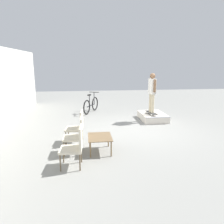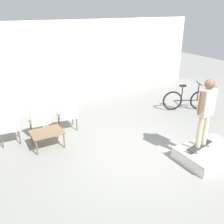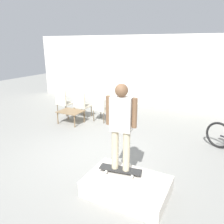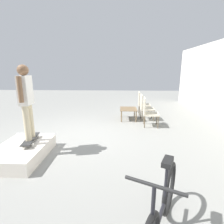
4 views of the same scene
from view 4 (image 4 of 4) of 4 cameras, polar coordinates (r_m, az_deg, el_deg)
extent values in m
plane|color=gray|center=(5.37, -10.38, -7.44)|extent=(24.00, 24.00, 0.00)
cube|color=silver|center=(4.42, -27.48, -11.52)|extent=(1.47, 1.02, 0.28)
cylinder|color=#B7B7BC|center=(4.96, -23.52, -6.62)|extent=(0.05, 1.02, 0.05)
cube|color=#2D2D2D|center=(4.43, -25.01, -7.93)|extent=(0.83, 0.34, 0.02)
cylinder|color=white|center=(4.19, -24.42, -9.62)|extent=(0.06, 0.04, 0.05)
cylinder|color=white|center=(4.26, -27.42, -9.56)|extent=(0.06, 0.04, 0.05)
cylinder|color=white|center=(4.64, -22.72, -7.24)|extent=(0.06, 0.04, 0.05)
cylinder|color=white|center=(4.70, -25.45, -7.23)|extent=(0.06, 0.04, 0.05)
cylinder|color=#C6B793|center=(4.41, -25.04, -2.55)|extent=(0.13, 0.13, 0.78)
cylinder|color=#C6B793|center=(4.21, -26.05, -3.37)|extent=(0.13, 0.13, 0.78)
cube|color=silver|center=(4.19, -26.50, 6.31)|extent=(0.40, 0.24, 0.62)
cylinder|color=brown|center=(4.41, -25.44, 7.31)|extent=(0.09, 0.09, 0.53)
cylinder|color=brown|center=(3.96, -27.82, 6.52)|extent=(0.09, 0.09, 0.53)
sphere|color=brown|center=(4.17, -27.12, 12.09)|extent=(0.23, 0.23, 0.23)
cube|color=brown|center=(6.84, 5.37, 1.03)|extent=(0.81, 0.64, 0.02)
cylinder|color=brown|center=(7.23, 3.04, -0.03)|extent=(0.04, 0.04, 0.42)
cylinder|color=brown|center=(6.54, 3.11, -1.49)|extent=(0.04, 0.04, 0.42)
cylinder|color=brown|center=(7.26, 7.34, -0.07)|extent=(0.04, 0.04, 0.42)
cylinder|color=brown|center=(6.57, 7.86, -1.52)|extent=(0.04, 0.04, 0.42)
cylinder|color=brown|center=(7.58, 12.24, 0.26)|extent=(0.03, 0.03, 0.41)
cylinder|color=brown|center=(8.00, 11.89, 0.97)|extent=(0.03, 0.03, 0.41)
cylinder|color=brown|center=(7.54, 8.91, 0.33)|extent=(0.03, 0.03, 0.41)
cylinder|color=brown|center=(7.96, 8.74, 1.05)|extent=(0.03, 0.03, 0.41)
cube|color=beige|center=(7.72, 10.52, 2.32)|extent=(0.55, 0.55, 0.05)
cube|color=beige|center=(7.65, 8.82, 4.52)|extent=(0.52, 0.07, 0.53)
cylinder|color=brown|center=(6.80, 13.48, -1.31)|extent=(0.03, 0.03, 0.41)
cylinder|color=brown|center=(7.22, 12.85, -0.42)|extent=(0.03, 0.03, 0.41)
cylinder|color=brown|center=(6.73, 9.79, -1.28)|extent=(0.03, 0.03, 0.41)
cylinder|color=brown|center=(7.16, 9.38, -0.38)|extent=(0.03, 0.03, 0.41)
cube|color=beige|center=(6.92, 11.46, 1.01)|extent=(0.52, 0.52, 0.05)
cube|color=beige|center=(6.83, 9.58, 3.43)|extent=(0.52, 0.04, 0.53)
cylinder|color=brown|center=(6.00, 14.80, -3.35)|extent=(0.03, 0.03, 0.41)
cylinder|color=brown|center=(6.42, 14.35, -2.22)|extent=(0.03, 0.03, 0.41)
cylinder|color=brown|center=(5.96, 10.60, -3.23)|extent=(0.03, 0.03, 0.41)
cylinder|color=brown|center=(6.39, 10.43, -2.11)|extent=(0.03, 0.03, 0.41)
cube|color=beige|center=(6.13, 12.65, -0.65)|extent=(0.57, 0.57, 0.05)
cube|color=beige|center=(6.05, 10.53, 2.11)|extent=(0.52, 0.09, 0.53)
torus|color=black|center=(2.67, 18.20, -22.47)|extent=(0.66, 0.36, 0.71)
cylinder|color=black|center=(2.29, 15.63, -29.38)|extent=(0.82, 0.43, 0.04)
cylinder|color=black|center=(2.27, 17.15, -21.63)|extent=(0.04, 0.04, 0.52)
cube|color=black|center=(2.12, 17.70, -15.21)|extent=(0.24, 0.19, 0.06)
cylinder|color=black|center=(1.80, 13.06, -30.31)|extent=(0.04, 0.04, 0.61)
cylinder|color=black|center=(1.60, 13.68, -22.33)|extent=(0.26, 0.48, 0.03)
camera|label=1|loc=(12.40, 5.92, 15.75)|focal=35.00mm
camera|label=2|loc=(9.85, -33.79, 20.39)|focal=40.00mm
camera|label=3|loc=(5.75, -68.17, 12.94)|focal=35.00mm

